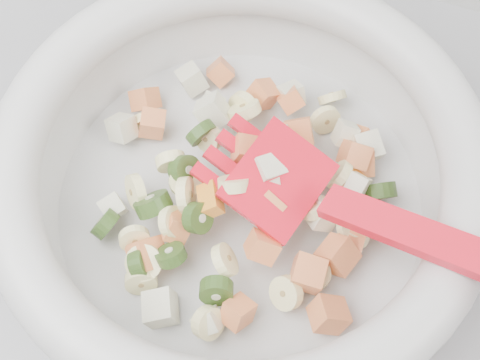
% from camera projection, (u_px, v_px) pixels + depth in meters
% --- Properties ---
extents(counter, '(2.00, 0.60, 0.90)m').
position_uv_depth(counter, '(255.00, 354.00, 0.93)').
color(counter, '#96959A').
rests_on(counter, ground).
extents(mixing_bowl, '(0.48, 0.36, 0.15)m').
position_uv_depth(mixing_bowl, '(241.00, 175.00, 0.49)').
color(mixing_bowl, silver).
rests_on(mixing_bowl, counter).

